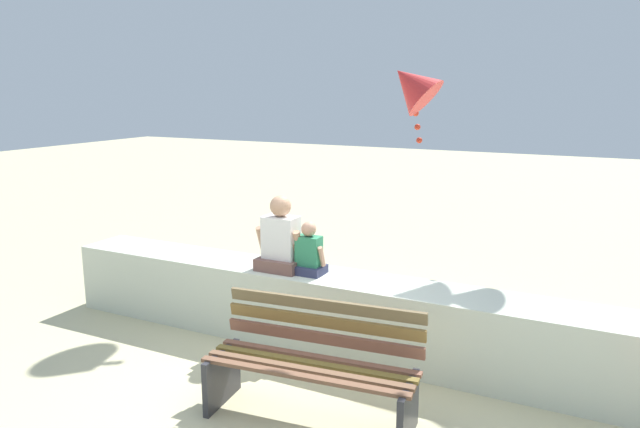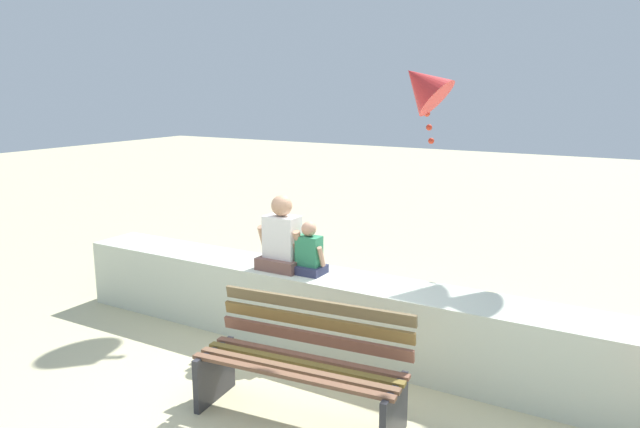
# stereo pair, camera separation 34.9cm
# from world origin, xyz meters

# --- Properties ---
(ground_plane) EXTENTS (40.00, 40.00, 0.00)m
(ground_plane) POSITION_xyz_m (0.00, 0.00, 0.00)
(ground_plane) COLOR #C3BB91
(seawall_ledge) EXTENTS (6.34, 0.62, 0.74)m
(seawall_ledge) POSITION_xyz_m (0.00, 0.85, 0.37)
(seawall_ledge) COLOR beige
(seawall_ledge) RESTS_ON ground
(park_bench) EXTENTS (1.70, 0.77, 0.88)m
(park_bench) POSITION_xyz_m (0.29, -0.35, 0.42)
(park_bench) COLOR brown
(park_bench) RESTS_ON ground
(person_adult) EXTENTS (0.49, 0.36, 0.75)m
(person_adult) POSITION_xyz_m (-0.67, 0.81, 1.03)
(person_adult) COLOR brown
(person_adult) RESTS_ON seawall_ledge
(person_child) EXTENTS (0.34, 0.25, 0.52)m
(person_child) POSITION_xyz_m (-0.36, 0.81, 0.94)
(person_child) COLOR #2B2F4F
(person_child) RESTS_ON seawall_ledge
(kite_red) EXTENTS (0.78, 0.73, 1.15)m
(kite_red) POSITION_xyz_m (-0.12, 3.10, 2.56)
(kite_red) COLOR red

